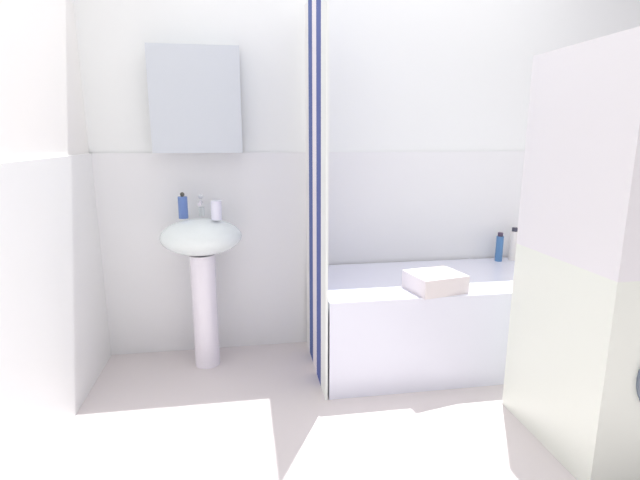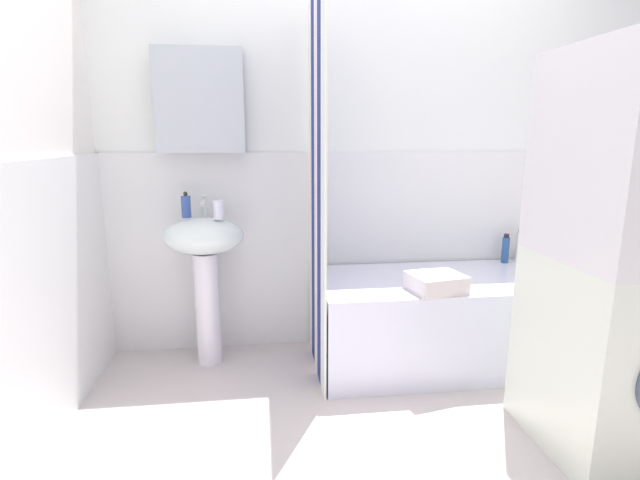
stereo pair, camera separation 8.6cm
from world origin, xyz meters
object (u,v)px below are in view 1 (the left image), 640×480
at_px(towel_folded, 435,281).
at_px(washer_dryer_stack, 623,257).
at_px(sink, 202,259).
at_px(shampoo_bottle, 499,248).
at_px(toothbrush_cup, 216,210).
at_px(soap_dispenser, 183,207).
at_px(lotion_bottle, 513,245).
at_px(bathtub, 439,318).

height_order(towel_folded, washer_dryer_stack, washer_dryer_stack).
distance_m(sink, towel_folded, 1.26).
bearing_deg(washer_dryer_stack, towel_folded, 133.16).
distance_m(sink, shampoo_bottle, 1.84).
distance_m(toothbrush_cup, towel_folded, 1.21).
bearing_deg(sink, soap_dispenser, 158.49).
height_order(sink, lotion_bottle, sink).
height_order(lotion_bottle, washer_dryer_stack, washer_dryer_stack).
relative_size(sink, soap_dispenser, 5.94).
xyz_separation_m(soap_dispenser, washer_dryer_stack, (1.84, -1.01, -0.10)).
xyz_separation_m(sink, soap_dispenser, (-0.09, 0.04, 0.29)).
xyz_separation_m(sink, bathtub, (1.34, -0.15, -0.37)).
bearing_deg(soap_dispenser, bathtub, -7.62).
bearing_deg(shampoo_bottle, toothbrush_cup, -174.99).
bearing_deg(shampoo_bottle, soap_dispenser, -177.70).
distance_m(sink, soap_dispenser, 0.31).
height_order(toothbrush_cup, lotion_bottle, toothbrush_cup).
distance_m(soap_dispenser, washer_dryer_stack, 2.10).
height_order(sink, washer_dryer_stack, washer_dryer_stack).
xyz_separation_m(toothbrush_cup, shampoo_bottle, (1.75, 0.15, -0.31)).
distance_m(toothbrush_cup, lotion_bottle, 1.89).
bearing_deg(towel_folded, sink, 162.22).
height_order(sink, toothbrush_cup, toothbrush_cup).
height_order(soap_dispenser, lotion_bottle, soap_dispenser).
relative_size(sink, towel_folded, 3.28).
distance_m(shampoo_bottle, towel_folded, 0.81).
height_order(lotion_bottle, towel_folded, lotion_bottle).
xyz_separation_m(sink, washer_dryer_stack, (1.75, -0.97, 0.19)).
distance_m(shampoo_bottle, washer_dryer_stack, 1.11).
height_order(toothbrush_cup, towel_folded, toothbrush_cup).
bearing_deg(shampoo_bottle, washer_dryer_stack, -94.71).
bearing_deg(toothbrush_cup, soap_dispenser, 157.36).
distance_m(towel_folded, washer_dryer_stack, 0.84).
relative_size(toothbrush_cup, towel_folded, 0.40).
distance_m(soap_dispenser, lotion_bottle, 2.06).
bearing_deg(lotion_bottle, bathtub, -155.13).
relative_size(soap_dispenser, washer_dryer_stack, 0.09).
distance_m(lotion_bottle, towel_folded, 0.91).
distance_m(toothbrush_cup, bathtub, 1.41).
bearing_deg(soap_dispenser, toothbrush_cup, -22.64).
bearing_deg(shampoo_bottle, lotion_bottle, 7.61).
distance_m(toothbrush_cup, shampoo_bottle, 1.78).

